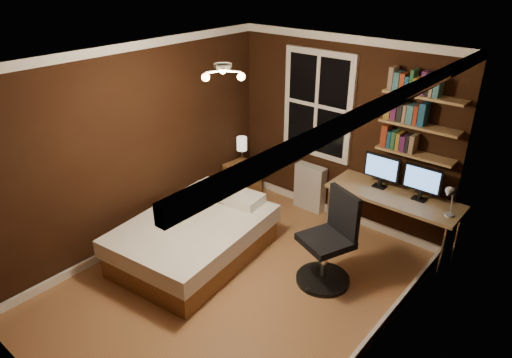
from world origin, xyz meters
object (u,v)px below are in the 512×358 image
Objects in this scene: office_chair at (329,248)px; bed at (196,237)px; desk_lamp at (450,201)px; radiator at (310,187)px; monitor_right at (422,183)px; monitor_left at (381,171)px; bedside_lamp at (242,151)px; desk at (394,199)px; nightstand at (242,180)px.

bed is at bearing -135.03° from office_chair.
bed is 1.62m from office_chair.
radiator is at bearing 170.03° from desk_lamp.
monitor_left is at bearing 180.00° from monitor_right.
desk_lamp reaches higher than office_chair.
bedside_lamp is at bearing 178.05° from office_chair.
bed is at bearing -101.75° from radiator.
bed is at bearing -130.00° from monitor_left.
bed is 4.45× the size of monitor_left.
monitor_right is (0.27, 0.08, 0.27)m from desk.
monitor_left is at bearing 161.37° from desk.
radiator reaches higher than nightstand.
bed is 2.93× the size of radiator.
bedside_lamp is at bearing -174.15° from monitor_left.
desk is 3.62× the size of desk_lamp.
office_chair is at bearing -135.68° from desk_lamp.
monitor_left is at bearing 43.29° from bed.
office_chair is at bearing -90.19° from monitor_left.
bed is 1.67m from nightstand.
bed is 2.45m from desk.
monitor_right reaches higher than office_chair.
desk_lamp reaches higher than desk.
desk is (1.33, -0.20, 0.35)m from radiator.
nightstand is 1.18× the size of monitor_left.
radiator is 1.27m from monitor_left.
desk is (1.72, 1.69, 0.43)m from bed.
bedside_lamp is at bearing 179.67° from desk_lamp.
desk_lamp reaches higher than bedside_lamp.
office_chair reaches higher than desk.
radiator is at bearing 152.66° from office_chair.
bedside_lamp reaches higher than bed.
nightstand is 2.71m from monitor_right.
radiator is 0.62× the size of office_chair.
nightstand is 0.48m from bedside_lamp.
monitor_right is at bearing 4.72° from bedside_lamp.
desk_lamp is (2.01, -0.35, 0.64)m from radiator.
nightstand is at bearing 104.93° from bed.
nightstand is 1.20× the size of desk_lamp.
desk_lamp reaches higher than radiator.
bed is 1.25× the size of desk.
bedside_lamp is 1.14m from radiator.
radiator is at bearing 171.48° from desk.
monitor_right is at bearing 8.10° from nightstand.
monitor_right is 1.35m from office_chair.
desk_lamp is at bearing 3.05° from nightstand.
bedside_lamp is (-0.62, 1.55, 0.48)m from bed.
monitor_left and monitor_right have the same top height.
radiator is at bearing 175.73° from monitor_right.
desk_lamp is at bearing -12.77° from desk.
monitor_right is at bearing 16.29° from desk.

